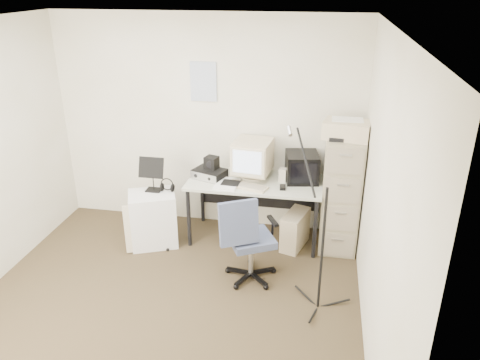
% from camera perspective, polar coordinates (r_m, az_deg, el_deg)
% --- Properties ---
extents(floor, '(3.60, 3.60, 0.01)m').
position_cam_1_polar(floor, '(4.55, -9.34, -15.42)').
color(floor, '#3E341F').
rests_on(floor, ground).
extents(ceiling, '(3.60, 3.60, 0.01)m').
position_cam_1_polar(ceiling, '(3.57, -12.09, 17.72)').
color(ceiling, white).
rests_on(ceiling, ground).
extents(wall_back, '(3.60, 0.02, 2.50)m').
position_cam_1_polar(wall_back, '(5.50, -4.08, 6.78)').
color(wall_back, white).
rests_on(wall_back, ground).
extents(wall_front, '(3.60, 0.02, 2.50)m').
position_cam_1_polar(wall_front, '(2.55, -25.19, -17.52)').
color(wall_front, white).
rests_on(wall_front, ground).
extents(wall_right, '(0.02, 3.60, 2.50)m').
position_cam_1_polar(wall_right, '(3.69, 16.71, -2.93)').
color(wall_right, white).
rests_on(wall_right, ground).
extents(wall_calendar, '(0.30, 0.02, 0.44)m').
position_cam_1_polar(wall_calendar, '(5.37, -4.48, 11.86)').
color(wall_calendar, white).
rests_on(wall_calendar, wall_back).
extents(filing_cabinet, '(0.40, 0.60, 1.30)m').
position_cam_1_polar(filing_cabinet, '(5.26, 12.17, -1.53)').
color(filing_cabinet, gray).
rests_on(filing_cabinet, floor).
extents(printer, '(0.52, 0.40, 0.18)m').
position_cam_1_polar(printer, '(4.95, 12.91, 6.01)').
color(printer, '#CCBA90').
rests_on(printer, filing_cabinet).
extents(desk, '(1.50, 0.70, 0.73)m').
position_cam_1_polar(desk, '(5.40, 1.79, -3.67)').
color(desk, '#B5B8A5').
rests_on(desk, floor).
extents(crt_monitor, '(0.44, 0.46, 0.44)m').
position_cam_1_polar(crt_monitor, '(5.24, 1.54, 2.50)').
color(crt_monitor, '#CCBA90').
rests_on(crt_monitor, desk).
extents(crt_tv, '(0.41, 0.42, 0.32)m').
position_cam_1_polar(crt_tv, '(5.24, 7.55, 1.58)').
color(crt_tv, black).
rests_on(crt_tv, desk).
extents(desk_speaker, '(0.09, 0.09, 0.15)m').
position_cam_1_polar(desk_speaker, '(5.22, 5.26, 0.61)').
color(desk_speaker, beige).
rests_on(desk_speaker, desk).
extents(keyboard, '(0.48, 0.29, 0.02)m').
position_cam_1_polar(keyboard, '(5.07, 0.87, -0.78)').
color(keyboard, '#CCBA90').
rests_on(keyboard, desk).
extents(mouse, '(0.07, 0.11, 0.03)m').
position_cam_1_polar(mouse, '(5.06, 5.22, -0.89)').
color(mouse, black).
rests_on(mouse, desk).
extents(radio_receiver, '(0.41, 0.35, 0.10)m').
position_cam_1_polar(radio_receiver, '(5.31, -3.73, 0.78)').
color(radio_receiver, black).
rests_on(radio_receiver, desk).
extents(radio_speaker, '(0.17, 0.16, 0.14)m').
position_cam_1_polar(radio_speaker, '(5.30, -3.48, 2.14)').
color(radio_speaker, black).
rests_on(radio_speaker, radio_receiver).
extents(papers, '(0.26, 0.34, 0.02)m').
position_cam_1_polar(papers, '(5.14, -1.55, -0.47)').
color(papers, white).
rests_on(papers, desk).
extents(pc_tower, '(0.32, 0.48, 0.42)m').
position_cam_1_polar(pc_tower, '(5.34, 6.73, -6.04)').
color(pc_tower, '#CCBA90').
rests_on(pc_tower, floor).
extents(office_chair, '(0.73, 0.73, 0.93)m').
position_cam_1_polar(office_chair, '(4.65, 1.37, -7.05)').
color(office_chair, '#3A435E').
rests_on(office_chair, floor).
extents(side_cart, '(0.62, 0.57, 0.62)m').
position_cam_1_polar(side_cart, '(5.40, -10.52, -4.67)').
color(side_cart, silver).
rests_on(side_cart, floor).
extents(music_stand, '(0.30, 0.18, 0.41)m').
position_cam_1_polar(music_stand, '(5.26, -10.60, 0.76)').
color(music_stand, black).
rests_on(music_stand, side_cart).
extents(headphones, '(0.19, 0.19, 0.03)m').
position_cam_1_polar(headphones, '(5.29, -8.87, -0.81)').
color(headphones, black).
rests_on(headphones, side_cart).
extents(mic_stand, '(0.03, 0.03, 1.60)m').
position_cam_1_polar(mic_stand, '(4.14, 10.18, -6.25)').
color(mic_stand, black).
rests_on(mic_stand, floor).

